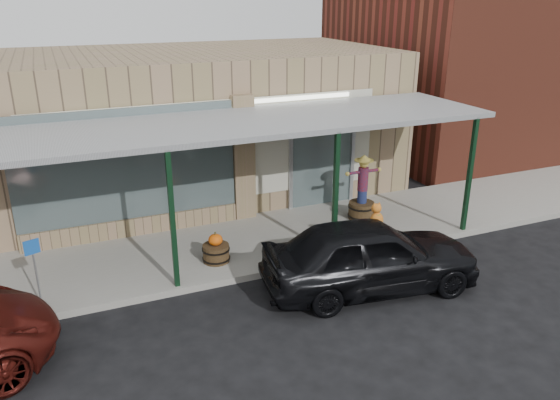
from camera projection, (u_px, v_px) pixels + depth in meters
name	position (u px, v px, depth m)	size (l,w,h in m)	color
ground	(301.00, 328.00, 10.00)	(120.00, 120.00, 0.00)	black
sidewalk	(238.00, 246.00, 13.07)	(40.00, 3.20, 0.15)	gray
storefront	(187.00, 124.00, 16.29)	(12.00, 6.25, 4.20)	#907358
awning	(235.00, 126.00, 12.00)	(12.00, 3.00, 3.04)	slate
block_buildings_near	(238.00, 60.00, 17.32)	(61.00, 8.00, 8.00)	brown
barrel_scarecrow	(362.00, 197.00, 14.27)	(1.06, 0.78, 1.74)	#46311C
barrel_pumpkin	(216.00, 251.00, 12.07)	(0.69, 0.69, 0.70)	#46311C
handicap_sign	(35.00, 264.00, 10.11)	(0.27, 0.11, 1.38)	gray
parked_sedan	(370.00, 255.00, 11.09)	(4.62, 2.36, 1.51)	black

